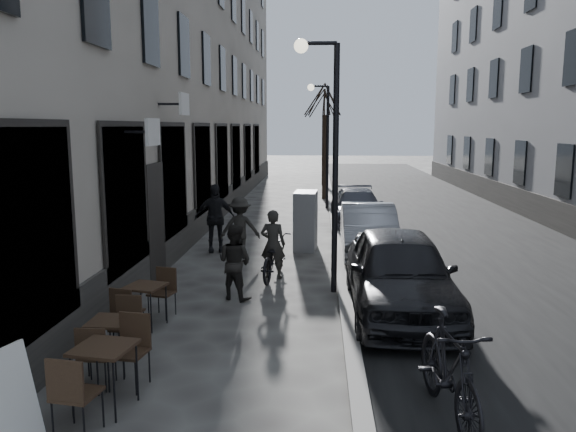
# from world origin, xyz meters

# --- Properties ---
(road) EXTENTS (7.30, 60.00, 0.00)m
(road) POSITION_xyz_m (3.85, 16.00, 0.00)
(road) COLOR black
(road) RESTS_ON ground
(kerb) EXTENTS (0.25, 60.00, 0.12)m
(kerb) POSITION_xyz_m (0.20, 16.00, 0.06)
(kerb) COLOR gray
(kerb) RESTS_ON ground
(building_left) EXTENTS (4.00, 35.00, 16.00)m
(building_left) POSITION_xyz_m (-6.00, 16.50, 8.00)
(building_left) COLOR gray
(building_left) RESTS_ON ground
(streetlamp_near) EXTENTS (0.90, 0.28, 5.09)m
(streetlamp_near) POSITION_xyz_m (-0.17, 6.00, 3.16)
(streetlamp_near) COLOR black
(streetlamp_near) RESTS_ON ground
(streetlamp_far) EXTENTS (0.90, 0.28, 5.09)m
(streetlamp_far) POSITION_xyz_m (-0.17, 18.00, 3.16)
(streetlamp_far) COLOR black
(streetlamp_far) RESTS_ON ground
(tree_near) EXTENTS (2.40, 2.40, 5.70)m
(tree_near) POSITION_xyz_m (-0.10, 21.00, 4.66)
(tree_near) COLOR black
(tree_near) RESTS_ON ground
(tree_far) EXTENTS (2.40, 2.40, 5.70)m
(tree_far) POSITION_xyz_m (-0.10, 27.00, 4.66)
(tree_far) COLOR black
(tree_far) RESTS_ON ground
(bistro_set_a) EXTENTS (0.75, 1.66, 0.95)m
(bistro_set_a) POSITION_xyz_m (-2.89, 0.94, 0.49)
(bistro_set_a) COLOR black
(bistro_set_a) RESTS_ON ground
(bistro_set_b) EXTENTS (0.60, 1.46, 0.86)m
(bistro_set_b) POSITION_xyz_m (-3.21, 2.06, 0.44)
(bistro_set_b) COLOR black
(bistro_set_b) RESTS_ON ground
(bistro_set_c) EXTENTS (0.75, 1.52, 0.87)m
(bistro_set_c) POSITION_xyz_m (-3.27, 3.76, 0.45)
(bistro_set_c) COLOR black
(bistro_set_c) RESTS_ON ground
(sign_board) EXTENTS (0.56, 0.73, 1.15)m
(sign_board) POSITION_xyz_m (-3.47, -0.09, 0.47)
(sign_board) COLOR black
(sign_board) RESTS_ON ground
(utility_cabinet) EXTENTS (0.67, 1.12, 1.62)m
(utility_cabinet) POSITION_xyz_m (-0.69, 10.07, 0.81)
(utility_cabinet) COLOR slate
(utility_cabinet) RESTS_ON ground
(bicycle) EXTENTS (0.89, 1.90, 0.96)m
(bicycle) POSITION_xyz_m (-1.35, 7.00, 0.48)
(bicycle) COLOR black
(bicycle) RESTS_ON ground
(cyclist_rider) EXTENTS (0.62, 0.45, 1.57)m
(cyclist_rider) POSITION_xyz_m (-1.35, 7.00, 0.78)
(cyclist_rider) COLOR #282622
(cyclist_rider) RESTS_ON ground
(pedestrian_near) EXTENTS (0.91, 0.83, 1.51)m
(pedestrian_near) POSITION_xyz_m (-1.98, 5.42, 0.75)
(pedestrian_near) COLOR black
(pedestrian_near) RESTS_ON ground
(pedestrian_mid) EXTENTS (1.07, 0.67, 1.60)m
(pedestrian_mid) POSITION_xyz_m (-2.36, 8.89, 0.80)
(pedestrian_mid) COLOR black
(pedestrian_mid) RESTS_ON ground
(pedestrian_far) EXTENTS (1.17, 0.70, 1.86)m
(pedestrian_far) POSITION_xyz_m (-3.16, 9.60, 0.93)
(pedestrian_far) COLOR black
(pedestrian_far) RESTS_ON ground
(car_near) EXTENTS (1.83, 4.53, 1.54)m
(car_near) POSITION_xyz_m (1.15, 4.71, 0.77)
(car_near) COLOR black
(car_near) RESTS_ON ground
(car_mid) EXTENTS (1.44, 4.05, 1.33)m
(car_mid) POSITION_xyz_m (1.00, 9.49, 0.67)
(car_mid) COLOR gray
(car_mid) RESTS_ON ground
(car_far) EXTENTS (1.82, 4.25, 1.22)m
(car_far) POSITION_xyz_m (1.00, 14.11, 0.61)
(car_far) COLOR #3F414B
(car_far) RESTS_ON ground
(moped) EXTENTS (0.81, 2.14, 1.26)m
(moped) POSITION_xyz_m (1.20, 0.90, 0.63)
(moped) COLOR black
(moped) RESTS_ON ground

